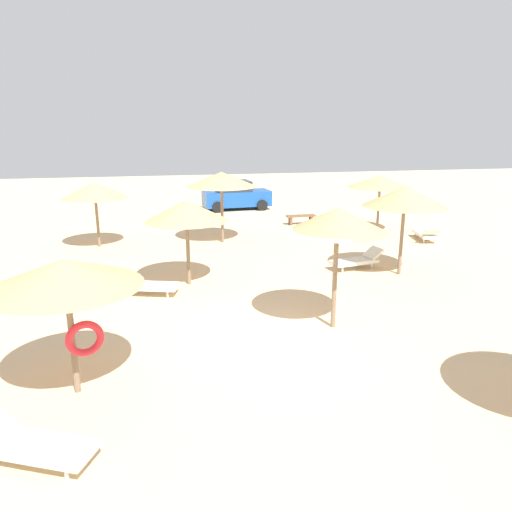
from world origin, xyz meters
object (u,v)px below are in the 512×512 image
at_px(lounger_0, 145,284).
at_px(bench_0, 301,218).
at_px(lounger_3, 357,260).
at_px(parasol_6, 221,179).
at_px(parasol_7, 337,220).
at_px(parasol_3, 405,197).
at_px(parasol_4, 65,275).
at_px(lounger_4, 30,443).
at_px(parked_car, 236,196).
at_px(parasol_0, 186,211).
at_px(parasol_1, 380,182).
at_px(parasol_5, 95,191).
at_px(lounger_1, 426,234).

bearing_deg(lounger_0, bench_0, 49.84).
xyz_separation_m(lounger_0, lounger_3, (7.30, 1.18, -0.01)).
xyz_separation_m(parasol_6, parasol_7, (1.36, -9.61, 0.00)).
bearing_deg(lounger_0, parasol_3, 1.92).
distance_m(parasol_4, lounger_4, 2.81).
distance_m(bench_0, parked_car, 5.88).
bearing_deg(parasol_0, parked_car, 74.05).
bearing_deg(parasol_1, parasol_5, -179.24).
height_order(parasol_7, lounger_0, parasol_7).
height_order(parasol_5, lounger_3, parasol_5).
bearing_deg(parasol_6, lounger_0, -117.73).
xyz_separation_m(parasol_6, parked_car, (2.05, 8.32, -1.89)).
height_order(parasol_5, parked_car, parasol_5).
xyz_separation_m(parasol_1, parasol_7, (-6.15, -10.11, 0.33)).
distance_m(parasol_3, lounger_4, 12.73).
height_order(lounger_1, parked_car, parked_car).
relative_size(parasol_6, lounger_3, 1.53).
relative_size(parasol_4, lounger_1, 1.38).
relative_size(parasol_5, lounger_1, 1.35).
bearing_deg(bench_0, parasol_4, -121.84).
bearing_deg(parasol_7, lounger_1, 47.07).
xyz_separation_m(parasol_3, parked_car, (-3.13, 14.22, -1.82)).
height_order(lounger_0, lounger_3, lounger_0).
height_order(lounger_3, lounger_4, lounger_4).
relative_size(parasol_0, lounger_1, 1.36).
height_order(parasol_0, lounger_0, parasol_0).
distance_m(parasol_3, parasol_4, 11.13).
bearing_deg(lounger_4, lounger_0, 77.32).
relative_size(parasol_6, parasol_7, 1.01).
height_order(parasol_0, lounger_1, parasol_0).
relative_size(parasol_0, parasol_6, 0.89).
bearing_deg(lounger_3, parasol_0, -175.63).
distance_m(parasol_6, lounger_0, 7.38).
height_order(lounger_1, lounger_3, lounger_1).
bearing_deg(bench_0, lounger_0, -130.16).
xyz_separation_m(parasol_1, parasol_3, (-2.33, -6.41, 0.26)).
height_order(parasol_4, parasol_5, parasol_5).
distance_m(parasol_0, lounger_4, 8.69).
xyz_separation_m(parasol_4, lounger_1, (13.22, 9.78, -2.00)).
height_order(lounger_1, bench_0, lounger_1).
xyz_separation_m(parasol_1, lounger_3, (-3.46, -5.51, -2.07)).
height_order(parasol_4, lounger_4, parasol_4).
relative_size(parasol_5, parasol_7, 0.88).
bearing_deg(parasol_0, parasol_6, 70.94).
bearing_deg(parasol_5, parasol_6, -3.72).
relative_size(parasol_1, lounger_4, 1.51).
distance_m(lounger_0, parked_car, 15.45).
distance_m(parasol_4, parked_car, 20.86).
bearing_deg(parasol_5, parked_car, 47.90).
bearing_deg(parasol_5, lounger_0, -73.66).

